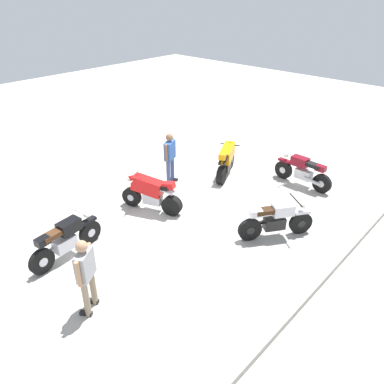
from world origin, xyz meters
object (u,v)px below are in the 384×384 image
at_px(motorcycle_black_cruiser, 65,239).
at_px(motorcycle_orange_sportbike, 226,159).
at_px(person_in_blue_shirt, 170,155).
at_px(person_in_gray_shirt, 86,272).
at_px(motorcycle_maroon_cruiser, 303,171).
at_px(motorcycle_red_sportbike, 151,192).
at_px(motorcycle_silver_cruiser, 276,220).

bearing_deg(motorcycle_black_cruiser, motorcycle_orange_sportbike, -7.50).
bearing_deg(motorcycle_orange_sportbike, person_in_blue_shirt, 124.68).
height_order(motorcycle_orange_sportbike, person_in_blue_shirt, person_in_blue_shirt).
xyz_separation_m(motorcycle_orange_sportbike, person_in_gray_shirt, (6.90, 1.86, 0.41)).
bearing_deg(motorcycle_black_cruiser, person_in_blue_shirt, 5.17).
xyz_separation_m(motorcycle_black_cruiser, person_in_blue_shirt, (-4.56, -0.99, 0.49)).
distance_m(motorcycle_maroon_cruiser, person_in_blue_shirt, 4.45).
bearing_deg(motorcycle_red_sportbike, motorcycle_orange_sportbike, -113.04).
distance_m(motorcycle_red_sportbike, motorcycle_orange_sportbike, 3.38).
bearing_deg(person_in_blue_shirt, motorcycle_orange_sportbike, 36.68).
xyz_separation_m(motorcycle_red_sportbike, motorcycle_orange_sportbike, (-3.38, 0.18, 0.00)).
bearing_deg(person_in_blue_shirt, motorcycle_black_cruiser, -100.18).
bearing_deg(motorcycle_silver_cruiser, person_in_blue_shirt, 120.28).
height_order(motorcycle_maroon_cruiser, person_in_gray_shirt, person_in_gray_shirt).
bearing_deg(person_in_gray_shirt, motorcycle_maroon_cruiser, -126.15).
relative_size(motorcycle_maroon_cruiser, person_in_blue_shirt, 1.20).
height_order(motorcycle_red_sportbike, motorcycle_maroon_cruiser, motorcycle_red_sportbike).
xyz_separation_m(motorcycle_red_sportbike, motorcycle_black_cruiser, (2.91, 0.14, -0.07)).
bearing_deg(motorcycle_orange_sportbike, motorcycle_black_cruiser, 155.16).
distance_m(motorcycle_red_sportbike, motorcycle_black_cruiser, 2.92).
xyz_separation_m(motorcycle_maroon_cruiser, person_in_blue_shirt, (2.84, -3.39, 0.49)).
distance_m(motorcycle_red_sportbike, motorcycle_maroon_cruiser, 5.16).
relative_size(motorcycle_silver_cruiser, person_in_gray_shirt, 1.02).
bearing_deg(motorcycle_maroon_cruiser, person_in_gray_shirt, 89.20).
height_order(motorcycle_red_sportbike, motorcycle_black_cruiser, motorcycle_red_sportbike).
xyz_separation_m(motorcycle_silver_cruiser, motorcycle_orange_sportbike, (-2.06, -3.27, 0.07)).
relative_size(motorcycle_black_cruiser, motorcycle_orange_sportbike, 1.13).
distance_m(motorcycle_maroon_cruiser, motorcycle_silver_cruiser, 3.30).
relative_size(motorcycle_black_cruiser, person_in_blue_shirt, 1.19).
height_order(motorcycle_silver_cruiser, person_in_blue_shirt, person_in_blue_shirt).
distance_m(motorcycle_orange_sportbike, person_in_blue_shirt, 2.06).
height_order(motorcycle_black_cruiser, motorcycle_silver_cruiser, same).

